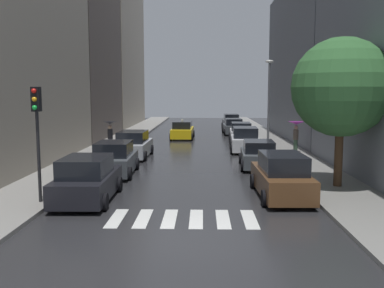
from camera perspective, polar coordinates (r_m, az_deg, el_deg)
ground_plane at (r=35.82m, az=0.39°, el=0.07°), size 28.00×72.00×0.04m
sidewalk_left at (r=36.51m, az=-9.86°, el=0.25°), size 3.00×72.00×0.15m
sidewalk_right at (r=36.28m, az=10.71°, el=0.19°), size 3.00×72.00×0.15m
crosswalk_stripes at (r=14.61m, az=-1.22°, el=-9.95°), size 4.95×2.20×0.01m
building_left_mid at (r=41.54m, az=-15.49°, el=16.08°), size 6.00×12.50×22.09m
building_left_far at (r=56.37m, az=-10.77°, el=12.87°), size 6.00×17.21×20.42m
building_right_mid at (r=40.12m, az=16.67°, el=10.38°), size 6.00×19.42×13.75m
parked_car_left_nearest at (r=17.27m, az=-13.84°, el=-4.72°), size 2.22×4.53×1.77m
parked_car_left_second at (r=22.38m, az=-10.32°, el=-2.04°), size 2.21×4.28×1.74m
parked_car_left_third at (r=28.13m, az=-7.85°, el=-0.16°), size 2.21×4.70×1.75m
parked_car_right_nearest at (r=17.73m, az=11.87°, el=-4.31°), size 2.13×4.75×1.81m
parked_car_right_second at (r=24.37m, az=8.87°, el=-1.46°), size 2.22×4.15×1.56m
parked_car_right_third at (r=30.99m, az=7.09°, el=0.52°), size 2.30×4.58×1.77m
parked_car_right_fourth at (r=37.25m, az=6.55°, el=1.53°), size 2.19×4.46×1.67m
parked_car_right_fifth at (r=43.67m, az=5.52°, el=2.30°), size 2.13×4.28×1.61m
parked_car_right_sixth at (r=49.97m, az=5.24°, el=2.95°), size 2.06×4.55×1.76m
taxi_midroad at (r=39.25m, az=-1.28°, el=1.82°), size 2.17×4.73×1.81m
pedestrian_foreground at (r=30.15m, az=-10.90°, el=1.78°), size 0.91×0.91×2.09m
pedestrian_near_tree at (r=30.01m, az=13.73°, el=1.85°), size 1.05×1.05×2.11m
street_tree_right at (r=19.55m, az=19.35°, el=7.14°), size 4.28×4.28×6.46m
traffic_light_left_corner at (r=16.70m, az=-20.04°, el=3.20°), size 0.30×0.42×4.30m
lamp_post_right at (r=32.23m, az=10.24°, el=6.20°), size 0.60×0.28×6.47m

